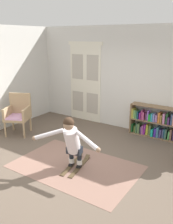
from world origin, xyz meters
name	(u,v)px	position (x,y,z in m)	size (l,w,h in m)	color
ground_plane	(74,163)	(0.00, 0.00, 0.00)	(7.20, 7.20, 0.00)	brown
back_wall	(128,79)	(0.00, 2.60, 1.45)	(6.00, 0.10, 2.90)	silver
double_door	(85,82)	(-1.40, 2.54, 1.23)	(1.22, 0.05, 2.45)	silver
rug	(76,166)	(0.11, -0.09, 0.00)	(2.55, 1.66, 0.01)	#8A6557
bookshelf	(157,124)	(0.99, 2.39, 0.37)	(1.44, 0.30, 0.85)	#7F6245
wicker_chair	(18,113)	(-2.30, 0.57, 0.58)	(0.81, 0.81, 1.10)	tan
skis_pair	(76,165)	(0.11, -0.06, 0.02)	(0.44, 0.95, 0.07)	#4E3D27
person_skier	(72,140)	(0.14, -0.24, 0.67)	(1.39, 0.74, 1.09)	white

